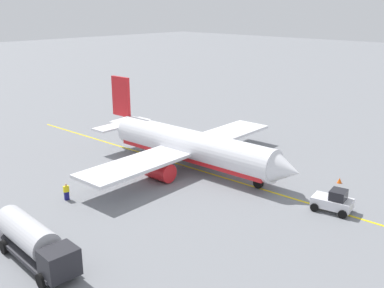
{
  "coord_description": "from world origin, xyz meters",
  "views": [
    {
      "loc": [
        34.66,
        -36.37,
        18.6
      ],
      "look_at": [
        0.0,
        0.0,
        3.0
      ],
      "focal_mm": 42.17,
      "sensor_mm": 36.0,
      "label": 1
    }
  ],
  "objects_px": {
    "airplane": "(189,146)",
    "pushback_tug": "(333,201)",
    "fuel_tanker": "(34,241)",
    "refueling_worker": "(66,192)",
    "safety_cone_nose": "(340,180)"
  },
  "relations": [
    {
      "from": "fuel_tanker",
      "to": "pushback_tug",
      "type": "bearing_deg",
      "value": 62.66
    },
    {
      "from": "pushback_tug",
      "to": "refueling_worker",
      "type": "distance_m",
      "value": 25.82
    },
    {
      "from": "airplane",
      "to": "pushback_tug",
      "type": "xyz_separation_m",
      "value": [
        18.09,
        0.73,
        -1.62
      ]
    },
    {
      "from": "airplane",
      "to": "pushback_tug",
      "type": "distance_m",
      "value": 18.18
    },
    {
      "from": "airplane",
      "to": "refueling_worker",
      "type": "relative_size",
      "value": 17.11
    },
    {
      "from": "refueling_worker",
      "to": "safety_cone_nose",
      "type": "height_order",
      "value": "refueling_worker"
    },
    {
      "from": "airplane",
      "to": "pushback_tug",
      "type": "bearing_deg",
      "value": 2.3
    },
    {
      "from": "pushback_tug",
      "to": "safety_cone_nose",
      "type": "xyz_separation_m",
      "value": [
        -2.76,
        6.99,
        -0.71
      ]
    },
    {
      "from": "airplane",
      "to": "pushback_tug",
      "type": "relative_size",
      "value": 7.5
    },
    {
      "from": "refueling_worker",
      "to": "safety_cone_nose",
      "type": "relative_size",
      "value": 2.89
    },
    {
      "from": "safety_cone_nose",
      "to": "pushback_tug",
      "type": "bearing_deg",
      "value": -68.46
    },
    {
      "from": "pushback_tug",
      "to": "refueling_worker",
      "type": "xyz_separation_m",
      "value": [
        -20.38,
        -15.85,
        -0.19
      ]
    },
    {
      "from": "airplane",
      "to": "fuel_tanker",
      "type": "distance_m",
      "value": 23.6
    },
    {
      "from": "pushback_tug",
      "to": "fuel_tanker",
      "type": "bearing_deg",
      "value": -117.34
    },
    {
      "from": "airplane",
      "to": "safety_cone_nose",
      "type": "distance_m",
      "value": 17.32
    }
  ]
}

